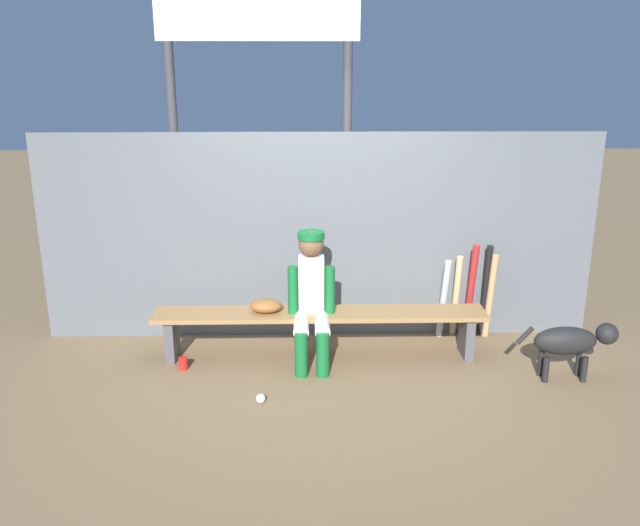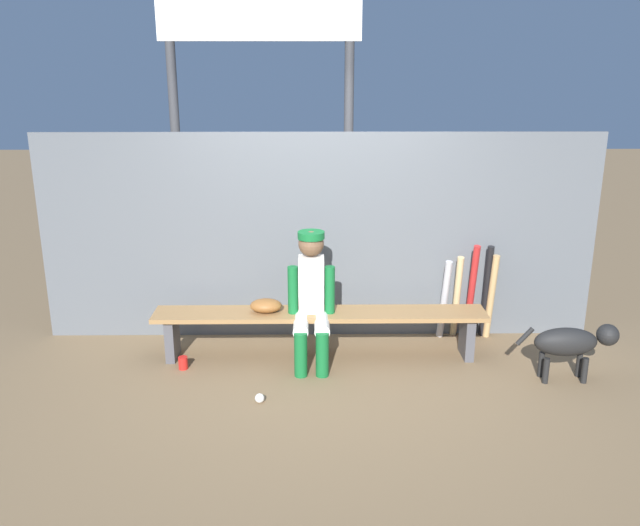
% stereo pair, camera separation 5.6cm
% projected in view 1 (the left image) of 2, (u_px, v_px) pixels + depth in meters
% --- Properties ---
extents(ground_plane, '(30.00, 30.00, 0.00)m').
position_uv_depth(ground_plane, '(320.00, 356.00, 5.94)').
color(ground_plane, brown).
extents(chainlink_fence, '(5.18, 0.03, 1.94)m').
position_uv_depth(chainlink_fence, '(319.00, 237.00, 6.16)').
color(chainlink_fence, '#595E63').
rests_on(chainlink_fence, ground_plane).
extents(dugout_bench, '(2.93, 0.36, 0.43)m').
position_uv_depth(dugout_bench, '(320.00, 321.00, 5.84)').
color(dugout_bench, olive).
rests_on(dugout_bench, ground_plane).
extents(player_seated, '(0.41, 0.55, 1.16)m').
position_uv_depth(player_seated, '(311.00, 295.00, 5.65)').
color(player_seated, silver).
rests_on(player_seated, ground_plane).
extents(baseball_glove, '(0.28, 0.20, 0.12)m').
position_uv_depth(baseball_glove, '(266.00, 306.00, 5.79)').
color(baseball_glove, brown).
rests_on(baseball_glove, dugout_bench).
extents(bat_aluminum_silver, '(0.10, 0.22, 0.80)m').
position_uv_depth(bat_aluminum_silver, '(443.00, 299.00, 6.21)').
color(bat_aluminum_silver, '#B7B7BC').
rests_on(bat_aluminum_silver, ground_plane).
extents(bat_wood_natural, '(0.06, 0.20, 0.83)m').
position_uv_depth(bat_wood_natural, '(456.00, 296.00, 6.26)').
color(bat_wood_natural, tan).
rests_on(bat_wood_natural, ground_plane).
extents(bat_aluminum_red, '(0.08, 0.23, 0.94)m').
position_uv_depth(bat_aluminum_red, '(471.00, 291.00, 6.22)').
color(bat_aluminum_red, '#B22323').
rests_on(bat_aluminum_red, ground_plane).
extents(bat_wood_tan, '(0.09, 0.17, 0.84)m').
position_uv_depth(bat_wood_tan, '(490.00, 296.00, 6.23)').
color(bat_wood_tan, tan).
rests_on(bat_wood_tan, ground_plane).
extents(bat_aluminum_black, '(0.07, 0.15, 0.92)m').
position_uv_depth(bat_aluminum_black, '(485.00, 291.00, 6.25)').
color(bat_aluminum_black, black).
rests_on(bat_aluminum_black, ground_plane).
extents(baseball, '(0.07, 0.07, 0.07)m').
position_uv_depth(baseball, '(261.00, 398.00, 5.12)').
color(baseball, white).
rests_on(baseball, ground_plane).
extents(cup_on_ground, '(0.08, 0.08, 0.11)m').
position_uv_depth(cup_on_ground, '(183.00, 363.00, 5.67)').
color(cup_on_ground, red).
rests_on(cup_on_ground, ground_plane).
extents(cup_on_bench, '(0.08, 0.08, 0.11)m').
position_uv_depth(cup_on_bench, '(303.00, 305.00, 5.81)').
color(cup_on_bench, red).
rests_on(cup_on_bench, dugout_bench).
extents(scoreboard, '(2.34, 0.27, 3.85)m').
position_uv_depth(scoreboard, '(264.00, 43.00, 6.69)').
color(scoreboard, '#3F3F42').
rests_on(scoreboard, ground_plane).
extents(dog, '(0.84, 0.20, 0.49)m').
position_uv_depth(dog, '(572.00, 341.00, 5.43)').
color(dog, black).
rests_on(dog, ground_plane).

